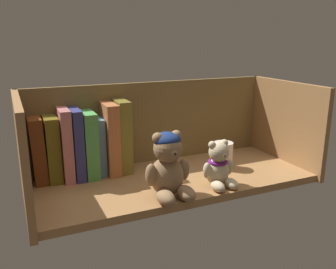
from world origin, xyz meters
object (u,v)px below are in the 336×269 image
book_4 (87,143)px  book_7 (121,135)px  pillar_candle (223,155)px  teddy_bear_larger (168,166)px  book_2 (65,143)px  book_0 (37,150)px  book_1 (52,148)px  teddy_bear_smaller (219,167)px  book_3 (75,142)px  book_6 (108,137)px  book_5 (98,145)px

book_4 → book_7: size_ratio=0.88×
book_7 → pillar_candle: (27.54, -11.57, -6.43)cm
teddy_bear_larger → book_2: bearing=132.0°
book_7 → pillar_candle: size_ratio=2.66×
book_0 → book_1: book_0 is taller
book_2 → teddy_bear_smaller: size_ratio=1.60×
book_1 → book_7: (19.19, 0.00, 1.52)cm
book_3 → pillar_candle: (40.47, -11.57, -5.78)cm
book_4 → teddy_bear_smaller: bearing=-38.0°
book_3 → book_4: size_ratio=1.06×
book_2 → book_7: bearing=0.0°
pillar_candle → book_7: bearing=157.2°
book_3 → teddy_bear_larger: bearing=-52.3°
book_6 → book_7: book_7 is taller
book_6 → pillar_candle: 33.82cm
teddy_bear_smaller → book_1: bearing=149.6°
book_6 → teddy_bear_larger: bearing=-69.8°
book_1 → teddy_bear_smaller: (38.41, -22.52, -3.57)cm
book_0 → teddy_bear_smaller: (42.10, -22.52, -3.61)cm
book_1 → book_2: 3.50cm
book_3 → teddy_bear_smaller: bearing=-35.0°
book_1 → pillar_candle: size_ratio=2.27×
book_5 → book_6: 3.57cm
teddy_bear_larger → pillar_candle: bearing=26.5°
book_2 → pillar_candle: book_2 is taller
book_5 → book_6: (2.98, 0.00, 1.97)cm
book_6 → book_4: bearing=180.0°
book_3 → teddy_bear_larger: book_3 is taller
book_0 → book_6: (19.24, 0.00, 1.21)cm
book_5 → book_3: bearing=180.0°
book_1 → book_3: bearing=0.0°
book_1 → book_0: bearing=180.0°
book_5 → teddy_bear_smaller: (25.84, -22.52, -2.85)cm
pillar_candle → book_2: bearing=165.1°
book_0 → teddy_bear_larger: size_ratio=1.09×
book_0 → book_1: bearing=0.0°
book_5 → teddy_bear_larger: same height
teddy_bear_larger → pillar_candle: 25.71cm
book_4 → book_5: bearing=0.0°
teddy_bear_smaller → book_4: bearing=142.0°
book_1 → book_5: bearing=0.0°
book_4 → teddy_bear_smaller: size_ratio=1.49×
book_3 → teddy_bear_smaller: (32.16, -22.52, -4.44)cm
book_3 → book_5: book_3 is taller
book_1 → pillar_candle: 48.38cm
book_0 → teddy_bear_larger: 35.93cm
teddy_bear_larger → book_4: bearing=122.2°
book_6 → book_2: bearing=180.0°
book_3 → book_6: size_ratio=0.96×
book_2 → book_7: (15.83, 0.00, 0.53)cm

